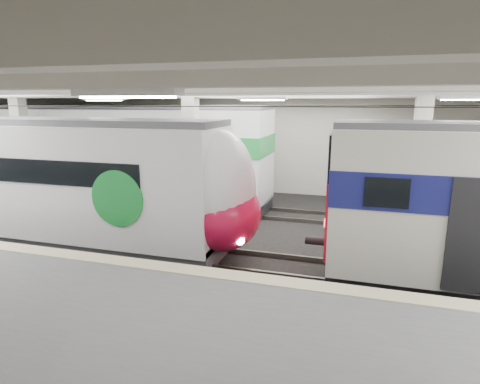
% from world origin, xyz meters
% --- Properties ---
extents(station_hall, '(36.00, 24.00, 5.75)m').
position_xyz_m(station_hall, '(0.00, -1.74, 3.24)').
color(station_hall, black).
rests_on(station_hall, ground).
extents(modern_emu, '(13.26, 2.74, 4.30)m').
position_xyz_m(modern_emu, '(-5.63, -0.00, 2.12)').
color(modern_emu, white).
rests_on(modern_emu, ground).
extents(far_train, '(14.82, 3.14, 4.69)m').
position_xyz_m(far_train, '(-8.00, 5.50, 2.42)').
color(far_train, white).
rests_on(far_train, ground).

